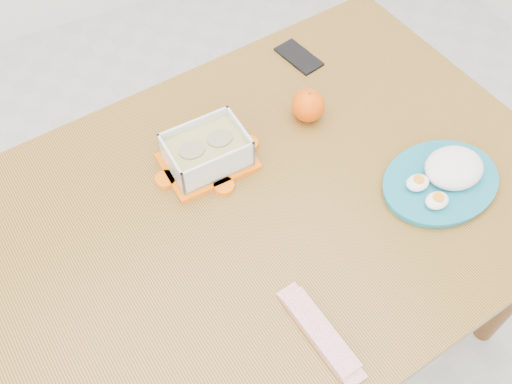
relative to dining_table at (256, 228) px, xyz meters
name	(u,v)px	position (x,y,z in m)	size (l,w,h in m)	color
ground	(254,318)	(0.02, 0.06, -0.67)	(3.50, 3.50, 0.00)	#B7B7B2
dining_table	(256,228)	(0.00, 0.00, 0.00)	(1.47, 1.07, 0.75)	olive
food_container	(207,151)	(-0.04, 0.16, 0.13)	(0.21, 0.16, 0.09)	#FF6A07
orange_fruit	(308,105)	(0.23, 0.18, 0.12)	(0.08, 0.08, 0.08)	#FF7005
rice_plate	(445,176)	(0.40, -0.12, 0.11)	(0.29, 0.29, 0.07)	#187084
candy_bar	(321,332)	(-0.02, -0.31, 0.09)	(0.19, 0.05, 0.02)	#B4091F
smartphone	(299,57)	(0.31, 0.38, 0.09)	(0.06, 0.13, 0.01)	black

